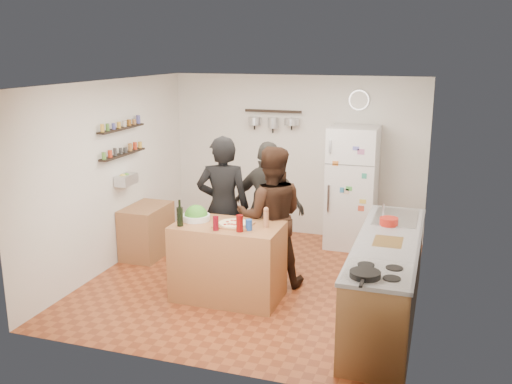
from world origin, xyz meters
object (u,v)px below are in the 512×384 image
(side_table, at_px, (147,231))
(red_bowl, at_px, (389,222))
(fridge, at_px, (352,187))
(counter_run, at_px, (386,281))
(person_left, at_px, (223,207))
(salt_canister, at_px, (249,225))
(person_center, at_px, (271,217))
(pepper_mill, at_px, (266,219))
(wine_bottle, at_px, (180,217))
(wall_clock, at_px, (359,100))
(salad_bowl, at_px, (196,217))
(skillet, at_px, (365,274))
(person_back, at_px, (268,207))
(prep_island, at_px, (228,261))

(side_table, bearing_deg, red_bowl, -7.50)
(fridge, bearing_deg, counter_run, -71.94)
(red_bowl, bearing_deg, person_left, 177.43)
(salt_canister, height_order, person_center, person_center)
(pepper_mill, bearing_deg, wine_bottle, -164.13)
(wine_bottle, height_order, counter_run, wine_bottle)
(wall_clock, xyz_separation_m, side_table, (-2.69, -1.67, -1.78))
(fridge, bearing_deg, salad_bowl, -123.50)
(salt_canister, xyz_separation_m, skillet, (1.43, -0.98, -0.02))
(person_left, bearing_deg, salt_canister, 114.07)
(person_back, distance_m, counter_run, 1.98)
(pepper_mill, relative_size, salt_canister, 1.53)
(salad_bowl, relative_size, wine_bottle, 1.51)
(wine_bottle, distance_m, counter_run, 2.41)
(person_left, bearing_deg, salad_bowl, 62.92)
(skillet, xyz_separation_m, red_bowl, (0.05, 1.62, 0.02))
(person_left, distance_m, wall_clock, 2.74)
(skillet, height_order, red_bowl, red_bowl)
(salt_canister, relative_size, wall_clock, 0.41)
(wall_clock, bearing_deg, skillet, -80.14)
(prep_island, height_order, person_back, person_back)
(wine_bottle, relative_size, side_table, 0.28)
(salt_canister, bearing_deg, skillet, -34.42)
(wine_bottle, distance_m, pepper_mill, 0.99)
(counter_run, distance_m, skillet, 1.22)
(counter_run, bearing_deg, side_table, 164.42)
(person_left, bearing_deg, wine_bottle, 61.51)
(person_back, xyz_separation_m, skillet, (1.55, -2.12, 0.08))
(person_back, relative_size, fridge, 0.96)
(wine_bottle, bearing_deg, skillet, -21.52)
(prep_island, relative_size, fridge, 0.69)
(wall_clock, bearing_deg, prep_island, -112.19)
(salad_bowl, distance_m, side_table, 1.61)
(salad_bowl, height_order, wall_clock, wall_clock)
(pepper_mill, relative_size, person_back, 0.11)
(prep_island, bearing_deg, person_left, 115.67)
(fridge, bearing_deg, skillet, -79.21)
(counter_run, bearing_deg, salad_bowl, 179.05)
(prep_island, xyz_separation_m, side_table, (-1.61, 0.97, -0.09))
(red_bowl, height_order, side_table, red_bowl)
(pepper_mill, height_order, side_table, pepper_mill)
(wine_bottle, relative_size, person_back, 0.13)
(salad_bowl, height_order, wine_bottle, wine_bottle)
(prep_island, xyz_separation_m, person_back, (0.18, 1.02, 0.41))
(red_bowl, relative_size, wall_clock, 0.70)
(skillet, bearing_deg, fridge, 100.79)
(pepper_mill, distance_m, salt_canister, 0.23)
(salad_bowl, distance_m, person_left, 0.58)
(salad_bowl, height_order, red_bowl, red_bowl)
(counter_run, height_order, side_table, counter_run)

